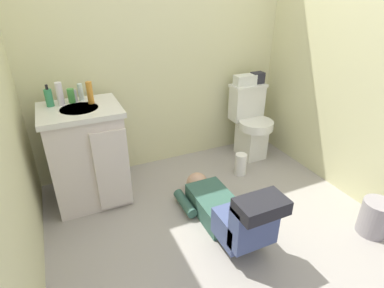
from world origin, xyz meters
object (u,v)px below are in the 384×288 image
(tissue_box, at_px, (245,80))
(toilet, at_px, (250,122))
(bottle_green, at_px, (71,96))
(trash_can, at_px, (375,217))
(person_plumber, at_px, (227,210))
(faucet, at_px, (76,96))
(toiletry_bag, at_px, (258,78))
(soap_dispenser, at_px, (49,97))
(bottle_white, at_px, (60,94))
(paper_towel_roll, at_px, (241,164))
(bottle_amber, at_px, (90,93))
(vanity_cabinet, at_px, (88,154))
(bottle_clear, at_px, (81,92))

(tissue_box, bearing_deg, toilet, -63.57)
(toilet, distance_m, bottle_green, 1.76)
(trash_can, bearing_deg, person_plumber, 153.93)
(faucet, xyz_separation_m, tissue_box, (1.60, 0.05, -0.07))
(toiletry_bag, bearing_deg, person_plumber, -132.05)
(soap_dispenser, relative_size, bottle_green, 1.53)
(tissue_box, bearing_deg, bottle_white, -177.39)
(trash_can, height_order, paper_towel_roll, trash_can)
(paper_towel_roll, bearing_deg, trash_can, -67.22)
(bottle_green, bearing_deg, trash_can, -38.21)
(faucet, distance_m, soap_dispenser, 0.19)
(faucet, height_order, paper_towel_roll, faucet)
(toilet, xyz_separation_m, bottle_amber, (-1.55, -0.04, 0.54))
(toilet, xyz_separation_m, tissue_box, (-0.05, 0.09, 0.43))
(toilet, height_order, trash_can, toilet)
(faucet, bearing_deg, toilet, -1.48)
(faucet, height_order, person_plumber, faucet)
(bottle_amber, distance_m, paper_towel_roll, 1.51)
(soap_dispenser, relative_size, bottle_white, 0.94)
(vanity_cabinet, relative_size, bottle_clear, 6.08)
(vanity_cabinet, xyz_separation_m, tissue_box, (1.60, 0.19, 0.38))
(person_plumber, xyz_separation_m, toiletry_bag, (0.92, 1.02, 0.63))
(toiletry_bag, xyz_separation_m, soap_dispenser, (-1.94, -0.07, 0.08))
(toilet, relative_size, paper_towel_roll, 3.48)
(vanity_cabinet, height_order, bottle_white, bottle_white)
(soap_dispenser, bearing_deg, person_plumber, -42.87)
(bottle_green, relative_size, paper_towel_roll, 0.50)
(person_plumber, relative_size, bottle_clear, 7.89)
(toilet, relative_size, bottle_green, 6.92)
(tissue_box, height_order, toiletry_bag, toiletry_bag)
(bottle_white, distance_m, bottle_amber, 0.22)
(faucet, xyz_separation_m, trash_can, (1.80, -1.45, -0.73))
(person_plumber, distance_m, tissue_box, 1.42)
(bottle_clear, bearing_deg, bottle_green, -164.50)
(tissue_box, bearing_deg, bottle_green, -178.29)
(tissue_box, height_order, soap_dispenser, soap_dispenser)
(bottle_amber, bearing_deg, faucet, 140.40)
(vanity_cabinet, xyz_separation_m, toiletry_bag, (1.75, 0.19, 0.39))
(faucet, distance_m, bottle_green, 0.03)
(trash_can, bearing_deg, tissue_box, 97.63)
(trash_can, bearing_deg, vanity_cabinet, 144.18)
(soap_dispenser, relative_size, bottle_amber, 0.98)
(vanity_cabinet, height_order, bottle_green, bottle_green)
(bottle_green, distance_m, paper_towel_roll, 1.62)
(faucet, relative_size, paper_towel_roll, 0.46)
(bottle_clear, relative_size, trash_can, 0.50)
(bottle_clear, bearing_deg, toilet, -2.23)
(toiletry_bag, xyz_separation_m, bottle_white, (-1.86, -0.08, 0.10))
(vanity_cabinet, height_order, trash_can, vanity_cabinet)
(vanity_cabinet, xyz_separation_m, trash_can, (1.80, -1.30, -0.28))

